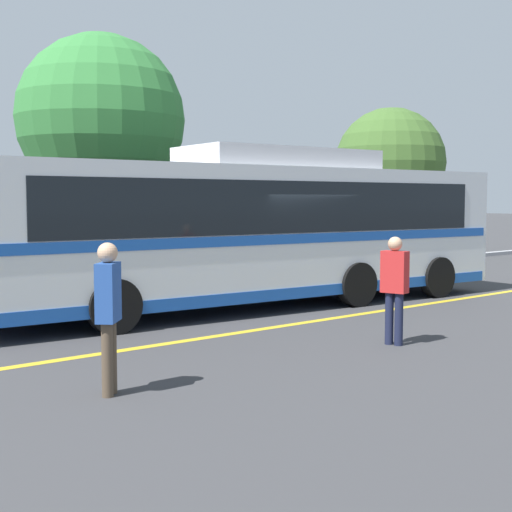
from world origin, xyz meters
The scene contains 10 objects.
ground_plane centered at (0.00, 0.00, 0.00)m, with size 220.00×220.00×0.00m, color #38383A.
lane_strip_0 centered at (-0.56, -1.97, 0.00)m, with size 0.20×32.68×0.01m, color gold.
curb_strip centered at (-0.56, 5.09, 0.07)m, with size 40.68×0.36×0.15m, color #99999E.
transit_bus centered at (-0.54, 0.23, 1.78)m, with size 13.16×3.76×3.53m.
parked_car_2 centered at (-0.16, 3.98, 0.69)m, with size 4.05×2.03×1.35m.
parked_car_3 centered at (5.61, 4.06, 0.76)m, with size 4.82×2.11×1.47m.
pedestrian_0 centered at (-1.53, -4.45, 1.02)m, with size 0.31×0.46×1.79m.
pedestrian_1 centered at (-6.60, -4.17, 1.08)m, with size 0.45×0.45×1.87m.
tree_0 centered at (-0.90, 6.69, 4.69)m, with size 4.78×4.78×7.09m.
tree_1 centered at (14.72, 8.98, 4.07)m, with size 4.95×4.95×6.55m.
Camera 1 is at (-10.73, -11.86, 2.37)m, focal length 50.00 mm.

